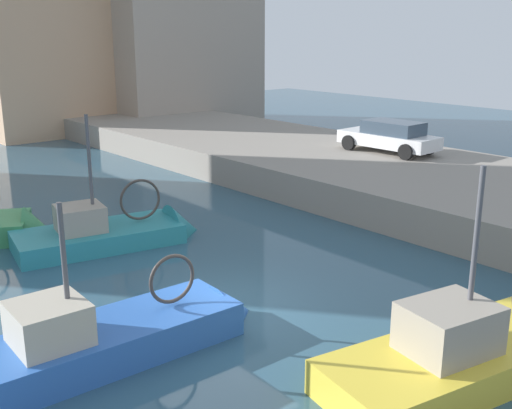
# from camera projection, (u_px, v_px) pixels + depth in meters

# --- Properties ---
(water_surface) EXTENTS (80.00, 80.00, 0.00)m
(water_surface) POSITION_uv_depth(u_px,v_px,m) (227.00, 308.00, 14.32)
(water_surface) COLOR #2D5166
(water_surface) RESTS_ON ground
(quay_wall) EXTENTS (9.00, 56.00, 1.20)m
(quay_wall) POSITION_uv_depth(u_px,v_px,m) (489.00, 198.00, 21.37)
(quay_wall) COLOR gray
(quay_wall) RESTS_ON ground
(fishing_boat_blue) EXTENTS (6.24, 2.13, 4.06)m
(fishing_boat_blue) POSITION_uv_depth(u_px,v_px,m) (122.00, 348.00, 12.26)
(fishing_boat_blue) COLOR #2D60B7
(fishing_boat_blue) RESTS_ON ground
(fishing_boat_yellow) EXTENTS (7.04, 3.17, 4.88)m
(fishing_boat_yellow) POSITION_uv_depth(u_px,v_px,m) (483.00, 362.00, 11.71)
(fishing_boat_yellow) COLOR gold
(fishing_boat_yellow) RESTS_ON ground
(fishing_boat_teal) EXTENTS (5.83, 3.08, 4.86)m
(fishing_boat_teal) POSITION_uv_depth(u_px,v_px,m) (115.00, 240.00, 18.60)
(fishing_boat_teal) COLOR teal
(fishing_boat_teal) RESTS_ON ground
(parked_car_white) EXTENTS (1.97, 4.32, 1.34)m
(parked_car_white) POSITION_uv_depth(u_px,v_px,m) (390.00, 136.00, 26.02)
(parked_car_white) COLOR silver
(parked_car_white) RESTS_ON quay_wall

